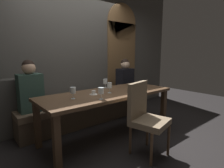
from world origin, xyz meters
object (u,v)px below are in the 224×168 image
(dining_table, at_px, (108,98))
(wine_glass_near_left, at_px, (109,86))
(diner_redhead, at_px, (30,87))
(wine_glass_near_right, at_px, (73,91))
(banquette_bench, at_px, (86,112))
(fork_on_table, at_px, (134,90))
(diner_bearded, at_px, (125,77))
(dessert_plate, at_px, (139,88))
(wine_glass_center_back, at_px, (101,91))
(chair_near_side, at_px, (145,114))
(wine_glass_end_left, at_px, (105,82))
(espresso_cup, at_px, (94,93))

(dining_table, distance_m, wine_glass_near_left, 0.20)
(diner_redhead, height_order, wine_glass_near_right, diner_redhead)
(banquette_bench, xyz_separation_m, wine_glass_near_right, (-0.63, -0.72, 0.62))
(wine_glass_near_right, distance_m, fork_on_table, 1.12)
(banquette_bench, distance_m, fork_on_table, 1.08)
(diner_bearded, xyz_separation_m, dessert_plate, (-0.43, -0.82, -0.07))
(dining_table, bearing_deg, wine_glass_center_back, -140.87)
(banquette_bench, relative_size, dessert_plate, 13.16)
(diner_bearded, distance_m, dessert_plate, 0.93)
(dessert_plate, bearing_deg, banquette_bench, 127.07)
(fork_on_table, bearing_deg, diner_bearded, 55.41)
(dessert_plate, bearing_deg, diner_redhead, 152.58)
(wine_glass_near_right, relative_size, wine_glass_near_left, 1.00)
(banquette_bench, relative_size, diner_bearded, 3.17)
(wine_glass_near_right, xyz_separation_m, dessert_plate, (1.25, -0.10, -0.10))
(chair_near_side, xyz_separation_m, wine_glass_near_left, (-0.06, 0.68, 0.29))
(dining_table, distance_m, wine_glass_near_right, 0.66)
(wine_glass_end_left, relative_size, fork_on_table, 0.96)
(chair_near_side, distance_m, wine_glass_center_back, 0.66)
(banquette_bench, height_order, wine_glass_end_left, wine_glass_end_left)
(dining_table, distance_m, fork_on_table, 0.50)
(espresso_cup, bearing_deg, wine_glass_near_left, -12.95)
(wine_glass_near_left, bearing_deg, dining_table, 77.76)
(wine_glass_end_left, bearing_deg, diner_bearded, 23.88)
(wine_glass_near_right, distance_m, dessert_plate, 1.26)
(banquette_bench, relative_size, chair_near_side, 2.55)
(banquette_bench, relative_size, wine_glass_near_right, 15.24)
(wine_glass_near_right, distance_m, espresso_cup, 0.37)
(wine_glass_end_left, height_order, wine_glass_center_back, same)
(wine_glass_near_right, bearing_deg, wine_glass_near_left, -2.41)
(espresso_cup, distance_m, fork_on_table, 0.76)
(dessert_plate, bearing_deg, diner_bearded, 62.47)
(wine_glass_center_back, bearing_deg, chair_near_side, -47.34)
(diner_redhead, height_order, dessert_plate, diner_redhead)
(espresso_cup, height_order, dessert_plate, espresso_cup)
(diner_bearded, height_order, dessert_plate, diner_bearded)
(diner_bearded, bearing_deg, wine_glass_near_left, -144.59)
(banquette_bench, relative_size, wine_glass_center_back, 15.24)
(diner_bearded, bearing_deg, dining_table, -145.90)
(banquette_bench, distance_m, diner_bearded, 1.20)
(diner_bearded, height_order, wine_glass_near_right, diner_bearded)
(diner_bearded, relative_size, dessert_plate, 4.16)
(diner_redhead, height_order, espresso_cup, diner_redhead)
(chair_near_side, xyz_separation_m, dessert_plate, (0.57, 0.61, 0.20))
(dining_table, distance_m, banquette_bench, 0.82)
(diner_redhead, bearing_deg, diner_bearded, -0.31)
(chair_near_side, xyz_separation_m, wine_glass_near_right, (-0.68, 0.71, 0.29))
(wine_glass_near_left, distance_m, fork_on_table, 0.50)
(dining_table, relative_size, chair_near_side, 2.24)
(diner_bearded, xyz_separation_m, wine_glass_end_left, (-0.85, -0.38, 0.03))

